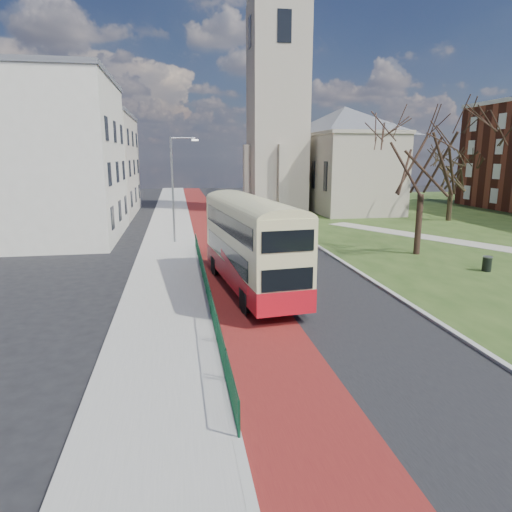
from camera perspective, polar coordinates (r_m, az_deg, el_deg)
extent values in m
plane|color=black|center=(19.34, 3.41, -7.91)|extent=(160.00, 160.00, 0.00)
cube|color=black|center=(38.66, -1.18, 2.43)|extent=(9.00, 120.00, 0.01)
cube|color=#591414|center=(38.36, -5.18, 2.30)|extent=(3.40, 120.00, 0.01)
cube|color=gray|center=(38.24, -10.86, 2.18)|extent=(4.00, 120.00, 0.12)
cube|color=#999993|center=(38.25, -7.87, 2.30)|extent=(0.25, 120.00, 0.13)
cube|color=#999993|center=(41.50, 4.70, 3.16)|extent=(0.25, 80.00, 0.13)
cube|color=#284017|center=(50.29, 27.27, 3.40)|extent=(40.00, 80.00, 0.04)
cylinder|color=#0D3D24|center=(22.40, -6.29, -2.17)|extent=(0.04, 24.00, 0.04)
cylinder|color=#0D3D24|center=(22.65, -6.23, -4.50)|extent=(0.04, 24.00, 0.04)
cube|color=gray|center=(57.21, 2.67, 17.72)|extent=(6.50, 6.50, 24.00)
cube|color=gray|center=(59.41, 10.75, 10.08)|extent=(9.00, 18.00, 9.00)
pyramid|color=#565960|center=(59.66, 11.08, 17.87)|extent=(9.00, 18.00, 3.60)
cube|color=beige|center=(40.84, -24.14, 10.71)|extent=(10.00, 14.00, 12.50)
cube|color=#565960|center=(41.28, -24.99, 19.74)|extent=(10.30, 14.30, 0.50)
cube|color=#B5AA99|center=(56.51, -20.15, 10.45)|extent=(10.00, 16.00, 11.00)
cube|color=#565960|center=(56.68, -20.60, 16.26)|extent=(10.30, 16.30, 0.50)
cylinder|color=gray|center=(35.74, -10.37, 8.06)|extent=(0.16, 0.16, 8.00)
cylinder|color=gray|center=(35.67, -9.13, 14.37)|extent=(1.80, 0.10, 0.10)
cube|color=silver|center=(35.69, -7.63, 14.18)|extent=(0.50, 0.18, 0.12)
cube|color=#B1101A|center=(23.07, -0.66, -1.91)|extent=(3.67, 11.05, 0.99)
cube|color=#C6C187|center=(22.67, -0.67, 2.80)|extent=(3.64, 10.99, 2.86)
cube|color=black|center=(22.83, -3.86, 0.58)|extent=(1.02, 8.84, 0.94)
cube|color=black|center=(23.46, 2.05, 0.92)|extent=(1.02, 8.84, 0.94)
cube|color=black|center=(22.28, -3.75, 4.15)|extent=(1.12, 9.70, 0.89)
cube|color=black|center=(22.93, 2.31, 4.40)|extent=(1.12, 9.70, 0.89)
cube|color=black|center=(27.98, -3.60, 2.78)|extent=(2.21, 0.32, 1.03)
cube|color=black|center=(27.77, -3.64, 5.79)|extent=(2.21, 0.32, 0.89)
cube|color=orange|center=(27.71, -3.66, 6.94)|extent=(1.76, 0.29, 0.30)
cylinder|color=black|center=(26.42, -5.16, -1.20)|extent=(0.40, 1.05, 1.02)
cylinder|color=black|center=(26.93, -0.41, -0.89)|extent=(0.40, 1.05, 1.02)
cylinder|color=black|center=(19.90, -1.33, -5.74)|extent=(0.40, 1.05, 1.02)
cylinder|color=black|center=(20.57, 4.83, -5.17)|extent=(0.40, 1.05, 1.02)
cylinder|color=#302018|center=(33.25, 19.65, 3.73)|extent=(0.51, 0.51, 4.13)
cylinder|color=black|center=(51.98, 23.04, 5.84)|extent=(0.51, 0.51, 3.19)
cylinder|color=black|center=(30.12, 26.90, -0.93)|extent=(0.64, 0.64, 0.84)
cylinder|color=gray|center=(30.03, 26.99, -0.10)|extent=(0.69, 0.69, 0.06)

